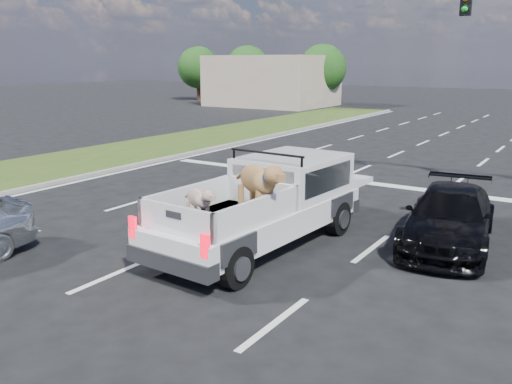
# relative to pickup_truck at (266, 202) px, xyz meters

# --- Properties ---
(ground) EXTENTS (160.00, 160.00, 0.00)m
(ground) POSITION_rel_pickup_truck_xyz_m (0.23, -2.97, -0.96)
(ground) COLOR black
(ground) RESTS_ON ground
(road_markings) EXTENTS (17.75, 60.00, 0.01)m
(road_markings) POSITION_rel_pickup_truck_xyz_m (0.23, 3.59, -0.95)
(road_markings) COLOR silver
(road_markings) RESTS_ON ground
(grass_median_left) EXTENTS (5.00, 60.00, 0.10)m
(grass_median_left) POSITION_rel_pickup_truck_xyz_m (-11.27, 3.03, -0.91)
(grass_median_left) COLOR #263F13
(grass_median_left) RESTS_ON ground
(curb_left) EXTENTS (0.15, 60.00, 0.14)m
(curb_left) POSITION_rel_pickup_truck_xyz_m (-8.82, 3.03, -0.89)
(curb_left) COLOR gray
(curb_left) RESTS_ON ground
(building_left) EXTENTS (10.00, 8.00, 4.40)m
(building_left) POSITION_rel_pickup_truck_xyz_m (-19.77, 33.03, 1.24)
(building_left) COLOR tan
(building_left) RESTS_ON ground
(tree_far_a) EXTENTS (4.20, 4.20, 5.40)m
(tree_far_a) POSITION_rel_pickup_truck_xyz_m (-29.77, 35.03, 2.33)
(tree_far_a) COLOR #332114
(tree_far_a) RESTS_ON ground
(tree_far_b) EXTENTS (4.20, 4.20, 5.40)m
(tree_far_b) POSITION_rel_pickup_truck_xyz_m (-23.77, 35.03, 2.33)
(tree_far_b) COLOR #332114
(tree_far_b) RESTS_ON ground
(tree_far_c) EXTENTS (4.20, 4.20, 5.40)m
(tree_far_c) POSITION_rel_pickup_truck_xyz_m (-15.77, 35.03, 2.33)
(tree_far_c) COLOR #332114
(tree_far_c) RESTS_ON ground
(pickup_truck) EXTENTS (2.34, 5.53, 2.03)m
(pickup_truck) POSITION_rel_pickup_truck_xyz_m (0.00, 0.00, 0.00)
(pickup_truck) COLOR black
(pickup_truck) RESTS_ON ground
(black_coupe) EXTENTS (2.25, 4.41, 1.22)m
(black_coupe) POSITION_rel_pickup_truck_xyz_m (3.26, 2.15, -0.34)
(black_coupe) COLOR black
(black_coupe) RESTS_ON ground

